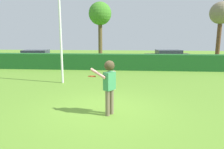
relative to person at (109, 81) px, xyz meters
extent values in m
plane|color=olive|center=(-0.24, 0.37, -1.13)|extent=(60.00, 60.00, 0.00)
cylinder|color=#74654F|center=(-0.05, -0.09, -0.71)|extent=(0.14, 0.14, 0.84)
cylinder|color=#74654F|center=(0.07, 0.08, -0.71)|extent=(0.14, 0.14, 0.84)
cube|color=#3C9057|center=(0.01, -0.01, 0.00)|extent=(0.40, 0.44, 0.58)
cylinder|color=tan|center=(-0.35, -0.04, 0.24)|extent=(0.56, 0.42, 0.30)
cylinder|color=tan|center=(0.14, 0.19, -0.02)|extent=(0.09, 0.09, 0.62)
sphere|color=tan|center=(0.01, -0.01, 0.46)|extent=(0.22, 0.22, 0.22)
sphere|color=#423722|center=(0.01, -0.01, 0.49)|extent=(0.33, 0.33, 0.33)
cylinder|color=red|center=(-0.56, 0.07, 0.13)|extent=(0.25, 0.25, 0.10)
cylinder|color=silver|center=(-2.98, 4.42, 2.08)|extent=(0.12, 0.12, 6.41)
cube|color=#1C5621|center=(-0.24, 9.16, -0.54)|extent=(24.71, 0.90, 1.18)
cube|color=#263FA5|center=(-8.01, 12.21, -0.55)|extent=(4.35, 2.10, 0.55)
cube|color=#2D333D|center=(-8.01, 12.21, -0.08)|extent=(2.34, 1.77, 0.40)
cylinder|color=black|center=(-6.63, 13.20, -0.83)|extent=(0.61, 0.16, 0.60)
cylinder|color=black|center=(-6.46, 11.51, -0.83)|extent=(0.61, 0.16, 0.60)
cylinder|color=black|center=(-9.55, 12.92, -0.83)|extent=(0.61, 0.16, 0.60)
cylinder|color=black|center=(-9.39, 11.22, -0.83)|extent=(0.61, 0.16, 0.60)
cube|color=black|center=(4.32, 13.32, -0.55)|extent=(4.37, 2.19, 0.55)
cube|color=#2D333D|center=(4.32, 13.32, -0.08)|extent=(2.37, 1.82, 0.40)
cylinder|color=black|center=(5.68, 14.34, -0.83)|extent=(0.61, 0.17, 0.60)
cylinder|color=black|center=(5.88, 12.65, -0.83)|extent=(0.61, 0.17, 0.60)
cylinder|color=black|center=(2.76, 13.99, -0.83)|extent=(0.61, 0.17, 0.60)
cylinder|color=black|center=(2.96, 12.30, -0.83)|extent=(0.61, 0.17, 0.60)
cylinder|color=brown|center=(-2.57, 16.76, 0.96)|extent=(0.44, 0.44, 4.18)
sphere|color=#418626|center=(-2.57, 16.76, 3.80)|extent=(2.49, 2.49, 2.49)
cylinder|color=brown|center=(10.00, 16.43, 0.74)|extent=(0.43, 0.43, 3.73)
sphere|color=#7D7157|center=(10.00, 16.43, 3.73)|extent=(2.25, 2.25, 2.25)
camera|label=1|loc=(0.60, -6.38, 1.41)|focal=33.14mm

